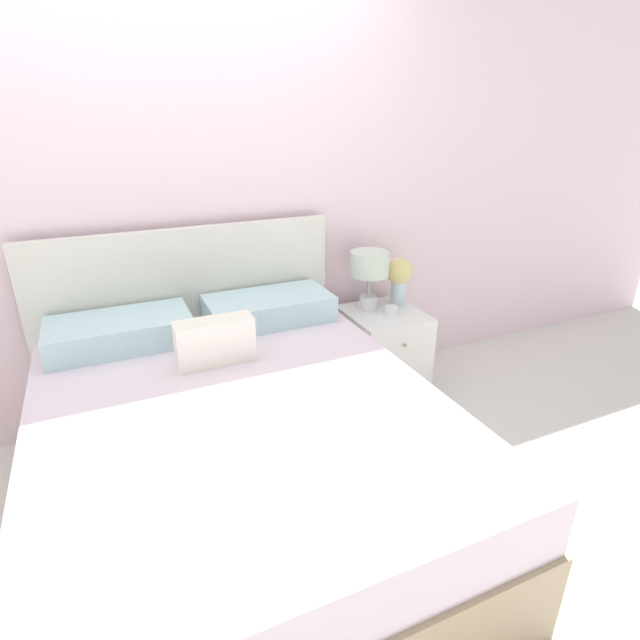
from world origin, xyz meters
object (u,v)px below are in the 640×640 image
teacup (391,311)px  bed (238,447)px  nightstand (382,351)px  flower_vase (399,276)px  table_lamp (369,268)px

teacup → bed: bearing=-152.0°
bed → nightstand: 1.30m
bed → nightstand: size_ratio=3.69×
bed → flower_vase: (1.28, 0.75, 0.39)m
table_lamp → flower_vase: table_lamp is taller
teacup → flower_vase: bearing=45.7°
table_lamp → teacup: 0.29m
bed → table_lamp: size_ratio=5.34×
teacup → nightstand: bearing=106.7°
bed → teacup: 1.31m
flower_vase → teacup: flower_vase is taller
table_lamp → bed: bearing=-144.7°
flower_vase → nightstand: bearing=-148.8°
bed → nightstand: (1.12, 0.66, -0.06)m
bed → table_lamp: 1.38m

